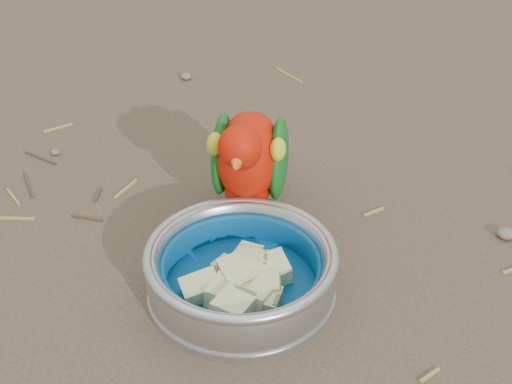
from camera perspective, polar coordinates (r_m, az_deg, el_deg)
The scene contains 6 objects.
ground at distance 0.92m, azimuth -2.59°, elevation -4.36°, with size 60.00×60.00×0.00m, color brown.
food_bowl at distance 0.85m, azimuth -1.07°, elevation -7.12°, with size 0.20×0.20×0.02m, color #B2B2BA.
bowl_wall at distance 0.84m, azimuth -1.09°, elevation -5.58°, with size 0.20×0.20×0.04m, color #B2B2BA, non-canonical shape.
fruit_wedges at distance 0.84m, azimuth -1.08°, elevation -5.94°, with size 0.12×0.12×0.03m, color beige, non-canonical shape.
lory_parrot at distance 0.92m, azimuth -0.58°, elevation 1.67°, with size 0.09×0.19×0.15m, color red, non-canonical shape.
ground_debris at distance 0.98m, azimuth -0.73°, elevation -1.10°, with size 0.90×0.80×0.01m, color #9F9245, non-canonical shape.
Camera 1 is at (0.48, -0.53, 0.58)m, focal length 55.00 mm.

